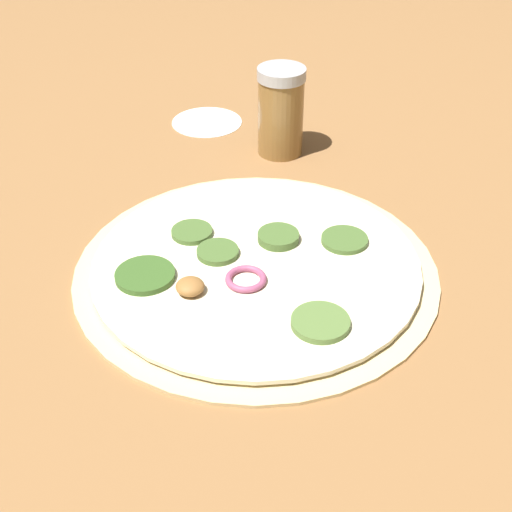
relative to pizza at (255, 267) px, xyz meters
name	(u,v)px	position (x,y,z in m)	size (l,w,h in m)	color
ground_plane	(256,271)	(0.00, 0.00, -0.01)	(3.00, 3.00, 0.00)	olive
pizza	(255,267)	(0.00, 0.00, 0.00)	(0.32, 0.32, 0.02)	beige
spice_jar	(281,111)	(-0.14, 0.18, 0.04)	(0.05, 0.05, 0.10)	olive
flour_patch	(207,122)	(-0.25, 0.17, 0.00)	(0.09, 0.09, 0.00)	white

